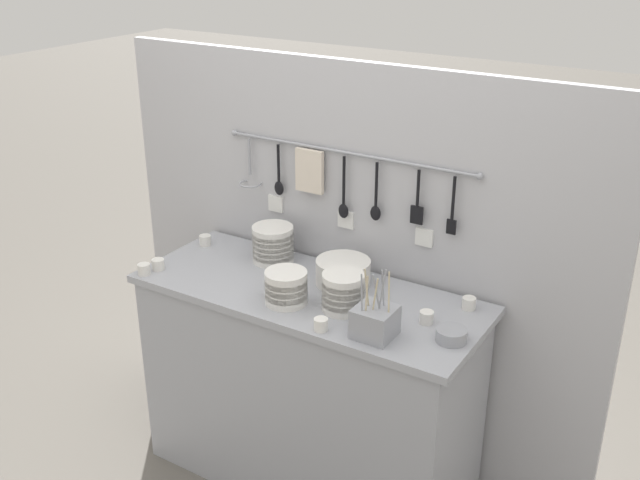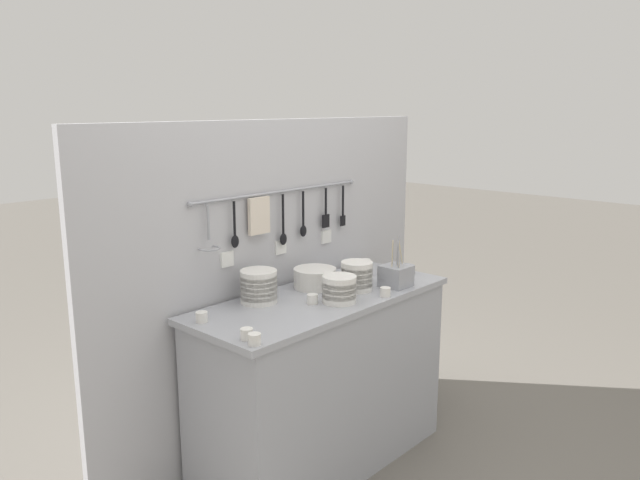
{
  "view_description": "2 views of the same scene",
  "coord_description": "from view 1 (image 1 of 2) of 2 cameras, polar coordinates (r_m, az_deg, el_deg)",
  "views": [
    {
      "loc": [
        1.37,
        -2.13,
        2.19
      ],
      "look_at": [
        0.06,
        -0.01,
        1.11
      ],
      "focal_mm": 42.0,
      "sensor_mm": 36.0,
      "label": 1
    },
    {
      "loc": [
        -2.11,
        -1.91,
        1.77
      ],
      "look_at": [
        -0.02,
        -0.0,
        1.16
      ],
      "focal_mm": 35.0,
      "sensor_mm": 36.0,
      "label": 2
    }
  ],
  "objects": [
    {
      "name": "cup_edge_near",
      "position": [
        3.27,
        -8.74,
        -0.02
      ],
      "size": [
        0.05,
        0.05,
        0.04
      ],
      "color": "silver",
      "rests_on": "counter"
    },
    {
      "name": "back_wall",
      "position": [
        3.1,
        2.14,
        -2.08
      ],
      "size": [
        2.17,
        0.11,
        1.7
      ],
      "color": "#B2B2B7",
      "rests_on": "ground"
    },
    {
      "name": "cup_beside_plates",
      "position": [
        2.77,
        11.28,
        -4.74
      ],
      "size": [
        0.05,
        0.05,
        0.04
      ],
      "color": "silver",
      "rests_on": "counter"
    },
    {
      "name": "cutlery_caddy",
      "position": [
        2.54,
        4.21,
        -6.2
      ],
      "size": [
        0.13,
        0.13,
        0.25
      ],
      "color": "#93969E",
      "rests_on": "counter"
    },
    {
      "name": "bowl_stack_nested_right",
      "position": [
        3.07,
        -3.6,
        -0.29
      ],
      "size": [
        0.17,
        0.17,
        0.15
      ],
      "color": "silver",
      "rests_on": "counter"
    },
    {
      "name": "counter",
      "position": [
        3.08,
        -0.85,
        -11.14
      ],
      "size": [
        1.37,
        0.54,
        0.88
      ],
      "color": "#9EA0A8",
      "rests_on": "ground"
    },
    {
      "name": "bowl_stack_tall_left",
      "position": [
        2.69,
        1.78,
        -3.98
      ],
      "size": [
        0.15,
        0.15,
        0.14
      ],
      "color": "silver",
      "rests_on": "counter"
    },
    {
      "name": "ground_plane",
      "position": [
        3.35,
        -0.8,
        -17.36
      ],
      "size": [
        20.0,
        20.0,
        0.0
      ],
      "primitive_type": "plane",
      "color": "#666059"
    },
    {
      "name": "cup_edge_far",
      "position": [
        3.05,
        -13.27,
        -2.19
      ],
      "size": [
        0.05,
        0.05,
        0.04
      ],
      "color": "silver",
      "rests_on": "counter"
    },
    {
      "name": "cup_mid_row",
      "position": [
        2.87,
        -3.4,
        -3.27
      ],
      "size": [
        0.05,
        0.05,
        0.04
      ],
      "color": "silver",
      "rests_on": "counter"
    },
    {
      "name": "bowl_stack_wide_centre",
      "position": [
        2.75,
        -2.6,
        -3.62
      ],
      "size": [
        0.16,
        0.16,
        0.13
      ],
      "color": "silver",
      "rests_on": "counter"
    },
    {
      "name": "cup_front_left",
      "position": [
        2.66,
        8.12,
        -5.84
      ],
      "size": [
        0.05,
        0.05,
        0.04
      ],
      "color": "silver",
      "rests_on": "counter"
    },
    {
      "name": "cup_back_left",
      "position": [
        2.59,
        0.07,
        -6.45
      ],
      "size": [
        0.05,
        0.05,
        0.04
      ],
      "color": "silver",
      "rests_on": "counter"
    },
    {
      "name": "cup_front_right",
      "position": [
        3.08,
        -12.23,
        -1.83
      ],
      "size": [
        0.05,
        0.05,
        0.04
      ],
      "color": "silver",
      "rests_on": "counter"
    },
    {
      "name": "plate_stack",
      "position": [
        2.89,
        1.77,
        -2.45
      ],
      "size": [
        0.21,
        0.21,
        0.1
      ],
      "color": "silver",
      "rests_on": "counter"
    },
    {
      "name": "steel_mixing_bowl",
      "position": [
        2.56,
        9.98,
        -7.14
      ],
      "size": [
        0.11,
        0.11,
        0.04
      ],
      "color": "#93969E",
      "rests_on": "counter"
    }
  ]
}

